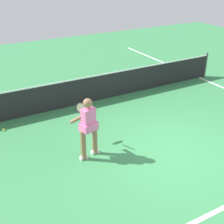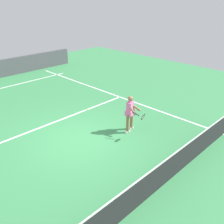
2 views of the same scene
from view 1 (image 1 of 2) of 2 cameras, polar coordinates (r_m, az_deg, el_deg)
The scene contains 4 objects.
ground_plane at distance 7.84m, azimuth 12.16°, elevation -7.71°, with size 27.27×27.27×0.00m, color #38844C.
court_net at distance 10.49m, azimuth -1.52°, elevation 4.85°, with size 9.59×0.08×1.00m.
tennis_player at distance 7.20m, azimuth -4.53°, elevation -2.53°, with size 0.67×1.06×1.55m.
tennis_ball_near at distance 9.16m, azimuth -19.63°, elevation -3.18°, with size 0.07×0.07×0.07m, color #D1E533.
Camera 1 is at (-4.52, -4.73, 4.32)m, focal length 48.71 mm.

